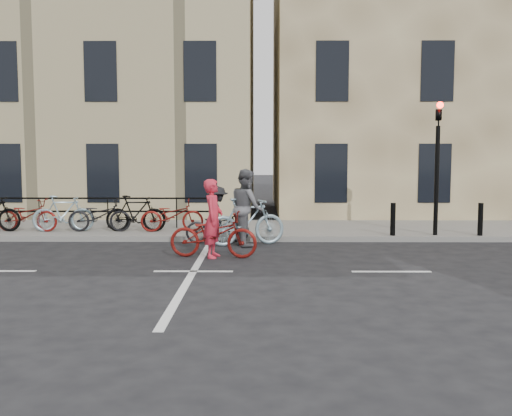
{
  "coord_description": "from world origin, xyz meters",
  "views": [
    {
      "loc": [
        1.36,
        -11.34,
        2.33
      ],
      "look_at": [
        1.25,
        2.12,
        1.1
      ],
      "focal_mm": 40.0,
      "sensor_mm": 36.0,
      "label": 1
    }
  ],
  "objects_px": {
    "cyclist_pink": "(213,230)",
    "cyclist_grey": "(247,215)",
    "traffic_light": "(438,152)",
    "cyclist_dark": "(218,220)"
  },
  "relations": [
    {
      "from": "cyclist_pink",
      "to": "cyclist_grey",
      "type": "bearing_deg",
      "value": -14.38
    },
    {
      "from": "traffic_light",
      "to": "cyclist_grey",
      "type": "height_order",
      "value": "traffic_light"
    },
    {
      "from": "cyclist_dark",
      "to": "cyclist_pink",
      "type": "bearing_deg",
      "value": 172.73
    },
    {
      "from": "traffic_light",
      "to": "cyclist_pink",
      "type": "bearing_deg",
      "value": -155.41
    },
    {
      "from": "cyclist_pink",
      "to": "cyclist_dark",
      "type": "height_order",
      "value": "cyclist_pink"
    },
    {
      "from": "traffic_light",
      "to": "cyclist_dark",
      "type": "xyz_separation_m",
      "value": [
        -6.0,
        -0.44,
        -1.85
      ]
    },
    {
      "from": "cyclist_dark",
      "to": "traffic_light",
      "type": "bearing_deg",
      "value": -94.91
    },
    {
      "from": "cyclist_pink",
      "to": "cyclist_grey",
      "type": "height_order",
      "value": "cyclist_grey"
    },
    {
      "from": "traffic_light",
      "to": "cyclist_pink",
      "type": "distance_m",
      "value": 6.77
    },
    {
      "from": "cyclist_grey",
      "to": "cyclist_dark",
      "type": "bearing_deg",
      "value": 40.11
    }
  ]
}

